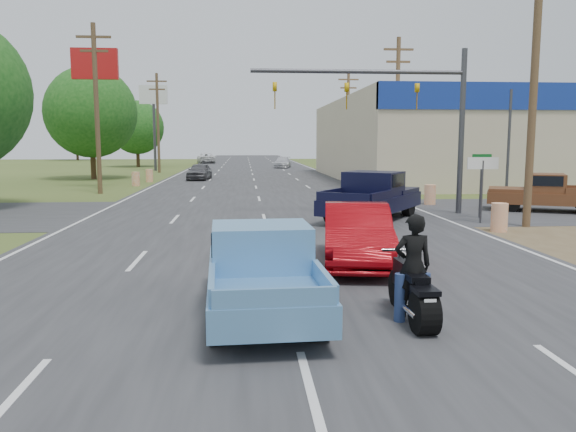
{
  "coord_description": "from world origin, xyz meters",
  "views": [
    {
      "loc": [
        -0.79,
        -6.6,
        3.08
      ],
      "look_at": [
        0.26,
        6.88,
        1.3
      ],
      "focal_mm": 35.0,
      "sensor_mm": 36.0,
      "label": 1
    }
  ],
  "objects": [
    {
      "name": "ground",
      "position": [
        0.0,
        0.0,
        0.0
      ],
      "size": [
        200.0,
        200.0,
        0.0
      ],
      "primitive_type": "plane",
      "color": "#3C4E1F",
      "rests_on": "ground"
    },
    {
      "name": "main_road",
      "position": [
        0.0,
        40.0,
        0.01
      ],
      "size": [
        15.0,
        180.0,
        0.02
      ],
      "primitive_type": "cube",
      "color": "#2D2D30",
      "rests_on": "ground"
    },
    {
      "name": "cross_road",
      "position": [
        0.0,
        18.0,
        0.01
      ],
      "size": [
        120.0,
        10.0,
        0.02
      ],
      "primitive_type": "cube",
      "color": "#2D2D30",
      "rests_on": "ground"
    },
    {
      "name": "utility_pole_1",
      "position": [
        9.5,
        13.0,
        5.32
      ],
      "size": [
        2.0,
        0.28,
        10.0
      ],
      "color": "#4C3823",
      "rests_on": "ground"
    },
    {
      "name": "utility_pole_2",
      "position": [
        9.5,
        31.0,
        5.32
      ],
      "size": [
        2.0,
        0.28,
        10.0
      ],
      "color": "#4C3823",
      "rests_on": "ground"
    },
    {
      "name": "utility_pole_3",
      "position": [
        9.5,
        49.0,
        5.32
      ],
      "size": [
        2.0,
        0.28,
        10.0
      ],
      "color": "#4C3823",
      "rests_on": "ground"
    },
    {
      "name": "utility_pole_5",
      "position": [
        -9.5,
        28.0,
        5.32
      ],
      "size": [
        2.0,
        0.28,
        10.0
      ],
      "color": "#4C3823",
      "rests_on": "ground"
    },
    {
      "name": "utility_pole_6",
      "position": [
        -9.5,
        52.0,
        5.32
      ],
      "size": [
        2.0,
        0.28,
        10.0
      ],
      "color": "#4C3823",
      "rests_on": "ground"
    },
    {
      "name": "tree_1",
      "position": [
        -13.5,
        42.0,
        5.57
      ],
      "size": [
        7.56,
        7.56,
        9.36
      ],
      "color": "#422D19",
      "rests_on": "ground"
    },
    {
      "name": "tree_2",
      "position": [
        -14.2,
        66.0,
        4.95
      ],
      "size": [
        6.72,
        6.72,
        8.32
      ],
      "color": "#422D19",
      "rests_on": "ground"
    },
    {
      "name": "tree_5",
      "position": [
        30.0,
        95.0,
        5.88
      ],
      "size": [
        7.98,
        7.98,
        9.88
      ],
      "color": "#422D19",
      "rests_on": "ground"
    },
    {
      "name": "tree_6",
      "position": [
        -30.0,
        95.0,
        6.51
      ],
      "size": [
        8.82,
        8.82,
        10.92
      ],
      "color": "#422D19",
      "rests_on": "ground"
    },
    {
      "name": "barrel_0",
      "position": [
        8.0,
        12.0,
        0.5
      ],
      "size": [
        0.56,
        0.56,
        1.0
      ],
      "primitive_type": "cylinder",
      "color": "orange",
      "rests_on": "ground"
    },
    {
      "name": "barrel_1",
      "position": [
        8.4,
        20.5,
        0.5
      ],
      "size": [
        0.56,
        0.56,
        1.0
      ],
      "primitive_type": "cylinder",
      "color": "orange",
      "rests_on": "ground"
    },
    {
      "name": "barrel_2",
      "position": [
        -8.5,
        34.0,
        0.5
      ],
      "size": [
        0.56,
        0.56,
        1.0
      ],
      "primitive_type": "cylinder",
      "color": "orange",
      "rests_on": "ground"
    },
    {
      "name": "barrel_3",
      "position": [
        -8.2,
        38.0,
        0.5
      ],
      "size": [
        0.56,
        0.56,
        1.0
      ],
      "primitive_type": "cylinder",
      "color": "orange",
      "rests_on": "ground"
    },
    {
      "name": "pole_sign_left_near",
      "position": [
        -10.5,
        32.0,
        7.17
      ],
      "size": [
        3.0,
        0.35,
        9.2
      ],
      "color": "#3F3F44",
      "rests_on": "ground"
    },
    {
      "name": "pole_sign_left_far",
      "position": [
        -10.5,
        56.0,
        7.17
      ],
      "size": [
        3.0,
        0.35,
        9.2
      ],
      "color": "#3F3F44",
      "rests_on": "ground"
    },
    {
      "name": "lane_sign",
      "position": [
        8.2,
        14.0,
        1.9
      ],
      "size": [
        1.2,
        0.08,
        2.52
      ],
      "color": "#3F3F44",
      "rests_on": "ground"
    },
    {
      "name": "street_name_sign",
      "position": [
        8.8,
        15.5,
        1.61
      ],
      "size": [
        0.8,
        0.08,
        2.61
      ],
      "color": "#3F3F44",
      "rests_on": "ground"
    },
    {
      "name": "signal_mast",
      "position": [
        5.82,
        17.0,
        4.8
      ],
      "size": [
        9.12,
        0.4,
        7.0
      ],
      "color": "#3F3F44",
      "rests_on": "ground"
    },
    {
      "name": "red_convertible",
      "position": [
        2.02,
        7.18,
        0.76
      ],
      "size": [
        2.24,
        4.79,
        1.52
      ],
      "primitive_type": "imported",
      "rotation": [
        0.0,
        0.0,
        -0.14
      ],
      "color": "#96060D",
      "rests_on": "ground"
    },
    {
      "name": "motorcycle",
      "position": [
        2.06,
        2.51,
        0.51
      ],
      "size": [
        0.7,
        2.26,
        1.15
      ],
      "rotation": [
        0.0,
        0.0,
        0.02
      ],
      "color": "black",
      "rests_on": "ground"
    },
    {
      "name": "rider",
      "position": [
        2.06,
        2.58,
        0.89
      ],
      "size": [
        0.66,
        0.44,
        1.78
      ],
      "primitive_type": "imported",
      "rotation": [
        0.0,
        0.0,
        3.16
      ],
      "color": "black",
      "rests_on": "ground"
    },
    {
      "name": "blue_pickup",
      "position": [
        -0.51,
        3.36,
        0.82
      ],
      "size": [
        2.09,
        4.96,
        1.62
      ],
      "rotation": [
        0.0,
        0.0,
        0.04
      ],
      "color": "black",
      "rests_on": "ground"
    },
    {
      "name": "navy_pickup",
      "position": [
        4.36,
        15.43,
        0.97
      ],
      "size": [
        5.12,
        6.06,
        1.93
      ],
      "rotation": [
        0.0,
        0.0,
        -0.6
      ],
      "color": "black",
      "rests_on": "ground"
    },
    {
      "name": "brown_pickup",
      "position": [
        12.63,
        17.45,
        0.85
      ],
      "size": [
        5.44,
        3.92,
        1.69
      ],
      "rotation": [
        0.0,
        0.0,
        1.14
      ],
      "color": "black",
      "rests_on": "ground"
    },
    {
      "name": "distant_car_grey",
      "position": [
        -4.48,
        40.12,
        0.69
      ],
      "size": [
        2.09,
        4.23,
        1.39
      ],
      "primitive_type": "imported",
      "rotation": [
        0.0,
        0.0,
        -0.11
      ],
      "color": "#4F4F53",
      "rests_on": "ground"
    },
    {
      "name": "distant_car_silver",
      "position": [
        3.88,
        61.91,
        0.66
      ],
      "size": [
        2.58,
        4.77,
        1.31
      ],
      "primitive_type": "imported",
      "rotation": [
        0.0,
        0.0,
        -0.17
      ],
      "color": "silver",
      "rests_on": "ground"
    },
    {
      "name": "distant_car_white",
      "position": [
        -6.46,
        78.24,
        0.76
      ],
      "size": [
        3.14,
        5.7,
        1.51
      ],
      "primitive_type": "imported",
      "rotation": [
        0.0,
        0.0,
        3.26
      ],
      "color": "silver",
      "rests_on": "ground"
    }
  ]
}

